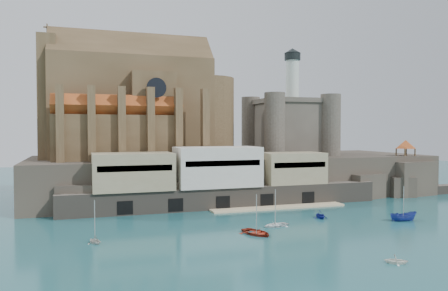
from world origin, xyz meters
name	(u,v)px	position (x,y,z in m)	size (l,w,h in m)	color
ground	(313,226)	(0.00, 0.00, 0.00)	(300.00, 300.00, 0.00)	#194E54
promontory	(235,176)	(-0.19, 39.37, 4.92)	(100.00, 36.00, 10.00)	#2C2621
quay	(217,179)	(-10.19, 23.07, 6.07)	(70.00, 12.00, 13.05)	#5F574C
church	(140,108)	(-24.13, 41.85, 22.13)	(47.00, 25.93, 30.51)	#4D3A24
castle_keep	(289,124)	(16.08, 41.08, 18.31)	(21.20, 21.20, 29.30)	#464037
rock_outcrop	(406,179)	(42.00, 25.84, 4.02)	(14.50, 10.50, 8.70)	#2C2621
pavilion	(406,145)	(42.00, 26.00, 12.73)	(6.40, 6.40, 5.40)	#4D3A24
boat_0	(256,234)	(-11.59, -2.38, 0.00)	(4.22, 1.23, 5.91)	#9E2917
boat_1	(396,264)	(-0.96, -22.00, 0.00)	(2.49, 1.52, 2.88)	white
boat_2	(403,221)	(17.97, -1.28, 0.00)	(1.96, 2.01, 5.21)	#263896
boat_4	(95,243)	(-36.26, -0.04, 0.00)	(2.48, 1.51, 2.87)	beige
boat_6	(275,226)	(-6.22, 2.04, 0.00)	(3.57, 1.03, 4.99)	white
boat_7	(320,218)	(4.81, 5.67, 0.00)	(3.01, 1.84, 3.48)	navy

